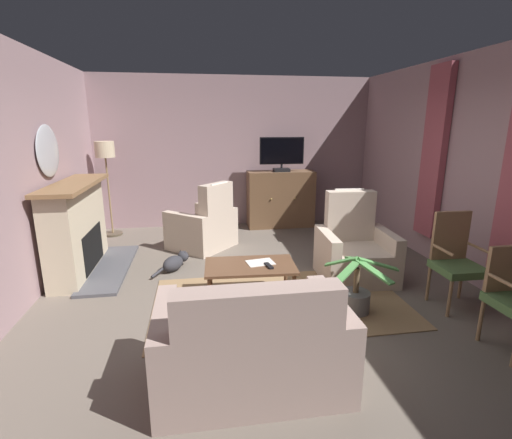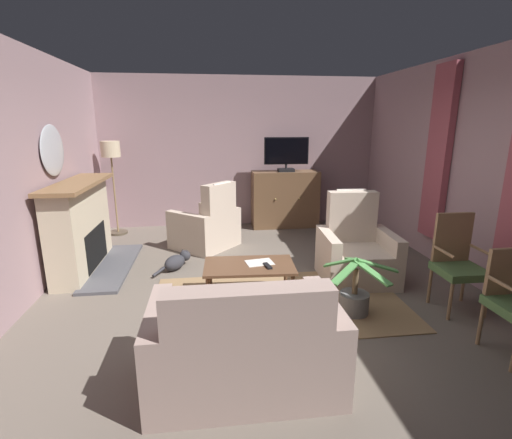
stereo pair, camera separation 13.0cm
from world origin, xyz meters
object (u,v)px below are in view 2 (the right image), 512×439
at_px(folded_newspaper, 260,263).
at_px(armchair_in_far_corner, 207,227).
at_px(tv_remote, 268,266).
at_px(cat, 177,261).
at_px(tv_cabinet, 285,200).
at_px(side_chair_tucked_against_wall, 457,261).
at_px(coffee_table, 249,268).
at_px(floor_lamp, 112,162).
at_px(armchair_near_window, 356,253).
at_px(television, 286,153).
at_px(potted_plant_tall_palm_by_window, 354,298).
at_px(fireplace, 83,229).
at_px(sofa_floral, 245,348).
at_px(wall_mirror_oval, 53,150).

relative_size(folded_newspaper, armchair_in_far_corner, 0.25).
bearing_deg(tv_remote, cat, 31.65).
xyz_separation_m(tv_cabinet, side_chair_tucked_against_wall, (1.16, -3.50, 0.02)).
distance_m(coffee_table, floor_lamp, 3.71).
bearing_deg(armchair_near_window, side_chair_tucked_against_wall, -49.20).
xyz_separation_m(side_chair_tucked_against_wall, floor_lamp, (-4.29, 3.37, 0.77)).
distance_m(television, potted_plant_tall_palm_by_window, 3.67).
distance_m(fireplace, sofa_floral, 3.29).
bearing_deg(wall_mirror_oval, cat, -6.08).
xyz_separation_m(wall_mirror_oval, floor_lamp, (0.29, 1.70, -0.32)).
bearing_deg(armchair_near_window, tv_remote, -156.90).
xyz_separation_m(television, sofa_floral, (-1.21, -4.42, -1.09)).
relative_size(wall_mirror_oval, coffee_table, 0.70).
bearing_deg(potted_plant_tall_palm_by_window, wall_mirror_oval, 154.15).
height_order(coffee_table, sofa_floral, sofa_floral).
bearing_deg(sofa_floral, potted_plant_tall_palm_by_window, 37.82).
relative_size(coffee_table, armchair_near_window, 0.93).
bearing_deg(tv_cabinet, folded_newspaper, -106.72).
distance_m(coffee_table, tv_remote, 0.22).
distance_m(television, cat, 3.03).
bearing_deg(sofa_floral, fireplace, 126.44).
bearing_deg(television, tv_cabinet, 90.00).
bearing_deg(armchair_near_window, floor_lamp, 144.82).
distance_m(tv_cabinet, armchair_in_far_corner, 1.86).
bearing_deg(sofa_floral, cat, 105.99).
height_order(fireplace, coffee_table, fireplace).
relative_size(television, cat, 1.48).
xyz_separation_m(tv_cabinet, armchair_in_far_corner, (-1.50, -1.10, -0.18)).
height_order(folded_newspaper, cat, folded_newspaper).
bearing_deg(armchair_near_window, armchair_in_far_corner, 141.38).
height_order(armchair_near_window, potted_plant_tall_palm_by_window, armchair_near_window).
height_order(sofa_floral, side_chair_tucked_against_wall, side_chair_tucked_against_wall).
bearing_deg(cat, coffee_table, -49.53).
height_order(tv_cabinet, side_chair_tucked_against_wall, tv_cabinet).
distance_m(side_chair_tucked_against_wall, cat, 3.46).
relative_size(folded_newspaper, floor_lamp, 0.18).
bearing_deg(potted_plant_tall_palm_by_window, tv_cabinet, 90.64).
relative_size(tv_cabinet, floor_lamp, 0.76).
bearing_deg(cat, side_chair_tucked_against_wall, -26.00).
bearing_deg(wall_mirror_oval, fireplace, -0.00).
bearing_deg(coffee_table, potted_plant_tall_palm_by_window, -23.35).
distance_m(fireplace, television, 3.72).
distance_m(tv_remote, cat, 1.62).
height_order(tv_remote, sofa_floral, sofa_floral).
relative_size(coffee_table, sofa_floral, 0.73).
height_order(fireplace, cat, fireplace).
relative_size(coffee_table, armchair_in_far_corner, 0.86).
relative_size(armchair_near_window, side_chair_tucked_against_wall, 1.08).
height_order(television, coffee_table, television).
height_order(fireplace, television, television).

